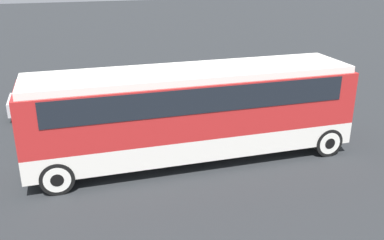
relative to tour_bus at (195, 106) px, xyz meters
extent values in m
plane|color=#26282B|center=(-0.10, 0.00, -1.92)|extent=(120.00, 120.00, 0.00)
cube|color=silver|center=(-0.10, 0.00, -1.10)|extent=(10.94, 2.50, 0.76)
cube|color=red|center=(-0.10, 0.00, 0.17)|extent=(10.94, 2.50, 1.78)
cube|color=black|center=(-0.10, 0.00, 0.60)|extent=(9.63, 2.54, 0.80)
cube|color=silver|center=(-0.10, 0.00, 1.16)|extent=(10.72, 2.30, 0.22)
cube|color=red|center=(5.22, 0.00, -0.09)|extent=(0.36, 2.40, 2.03)
cylinder|color=black|center=(4.56, -1.14, -1.41)|extent=(1.02, 0.28, 1.02)
cylinder|color=silver|center=(4.56, -1.14, -1.41)|extent=(0.80, 0.30, 0.80)
cylinder|color=black|center=(4.56, -1.14, -1.41)|extent=(0.39, 0.32, 0.39)
cylinder|color=black|center=(4.56, 1.14, -1.41)|extent=(1.02, 0.28, 1.02)
cylinder|color=silver|center=(4.56, 1.14, -1.41)|extent=(0.80, 0.30, 0.80)
cylinder|color=black|center=(4.56, 1.14, -1.41)|extent=(0.39, 0.32, 0.39)
cylinder|color=black|center=(-4.60, -1.14, -1.41)|extent=(1.02, 0.28, 1.02)
cylinder|color=silver|center=(-4.60, -1.14, -1.41)|extent=(0.80, 0.30, 0.80)
cylinder|color=black|center=(-4.60, -1.14, -1.41)|extent=(0.39, 0.32, 0.39)
cylinder|color=black|center=(-4.60, 1.14, -1.41)|extent=(1.02, 0.28, 1.02)
cylinder|color=silver|center=(-4.60, 1.14, -1.41)|extent=(0.80, 0.30, 0.80)
cylinder|color=black|center=(-4.60, 1.14, -1.41)|extent=(0.39, 0.32, 0.39)
cube|color=#BCBCC1|center=(-4.45, 6.26, -1.36)|extent=(4.26, 1.80, 0.59)
cube|color=black|center=(-4.62, 6.26, -0.80)|extent=(2.22, 1.62, 0.52)
cylinder|color=black|center=(-2.81, 5.45, -1.57)|extent=(0.70, 0.22, 0.70)
cylinder|color=black|center=(-2.81, 5.45, -1.57)|extent=(0.27, 0.26, 0.27)
cylinder|color=black|center=(-2.81, 7.07, -1.57)|extent=(0.70, 0.22, 0.70)
cylinder|color=black|center=(-2.81, 7.07, -1.57)|extent=(0.27, 0.26, 0.27)
cylinder|color=black|center=(-6.08, 5.45, -1.57)|extent=(0.70, 0.22, 0.70)
cylinder|color=black|center=(-6.08, 5.45, -1.57)|extent=(0.27, 0.26, 0.27)
cylinder|color=black|center=(-6.08, 7.07, -1.57)|extent=(0.70, 0.22, 0.70)
cylinder|color=black|center=(-6.08, 7.07, -1.57)|extent=(0.27, 0.26, 0.27)
cube|color=silver|center=(5.63, 6.85, -1.34)|extent=(4.09, 1.70, 0.66)
cube|color=black|center=(5.46, 6.85, -0.74)|extent=(2.13, 1.53, 0.53)
cylinder|color=black|center=(7.20, 6.09, -1.58)|extent=(0.67, 0.22, 0.67)
cylinder|color=black|center=(7.20, 6.09, -1.58)|extent=(0.25, 0.26, 0.25)
cylinder|color=black|center=(7.20, 7.61, -1.58)|extent=(0.67, 0.22, 0.67)
cylinder|color=black|center=(7.20, 7.61, -1.58)|extent=(0.25, 0.26, 0.25)
cylinder|color=black|center=(4.05, 6.09, -1.58)|extent=(0.67, 0.22, 0.67)
cylinder|color=black|center=(4.05, 6.09, -1.58)|extent=(0.25, 0.26, 0.25)
cylinder|color=black|center=(4.05, 7.61, -1.58)|extent=(0.67, 0.22, 0.67)
cylinder|color=black|center=(4.05, 7.61, -1.58)|extent=(0.25, 0.26, 0.25)
cube|color=black|center=(1.52, 7.76, -1.38)|extent=(4.37, 1.84, 0.57)
cube|color=black|center=(1.34, 7.76, -0.82)|extent=(2.27, 1.65, 0.54)
cylinder|color=black|center=(3.22, 6.93, -1.58)|extent=(0.68, 0.22, 0.68)
cylinder|color=black|center=(3.22, 6.93, -1.58)|extent=(0.26, 0.26, 0.26)
cylinder|color=black|center=(3.22, 8.59, -1.58)|extent=(0.68, 0.22, 0.68)
cylinder|color=black|center=(3.22, 8.59, -1.58)|extent=(0.26, 0.26, 0.26)
cylinder|color=black|center=(-0.19, 6.93, -1.58)|extent=(0.68, 0.22, 0.68)
cylinder|color=black|center=(-0.19, 6.93, -1.58)|extent=(0.26, 0.26, 0.26)
cylinder|color=black|center=(-0.19, 8.59, -1.58)|extent=(0.68, 0.22, 0.68)
cylinder|color=black|center=(-0.19, 8.59, -1.58)|extent=(0.26, 0.26, 0.26)
camera|label=1|loc=(-4.00, -12.98, 4.67)|focal=40.00mm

